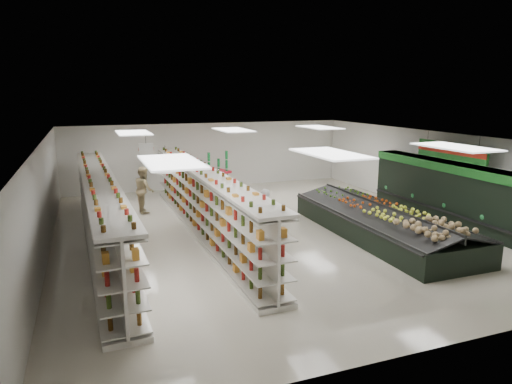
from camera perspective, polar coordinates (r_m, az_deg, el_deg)
name	(u,v)px	position (r m, az deg, el deg)	size (l,w,h in m)	color
floor	(269,230)	(15.84, 1.69, -4.80)	(16.00, 16.00, 0.00)	beige
ceiling	(270,138)	(15.21, 1.76, 6.81)	(14.00, 16.00, 0.02)	white
wall_back	(209,155)	(22.95, -5.88, 4.58)	(14.00, 0.02, 3.20)	white
wall_front	(440,268)	(8.85, 21.96, -8.80)	(14.00, 0.02, 3.20)	white
wall_left	(43,202)	(14.39, -25.05, -1.13)	(0.02, 16.00, 3.20)	white
wall_right	(435,173)	(19.18, 21.49, 2.28)	(0.02, 16.00, 3.20)	white
produce_wall_case	(453,190)	(17.85, 23.46, 0.25)	(0.93, 8.00, 2.20)	black
aisle_sign_near	(166,166)	(12.31, -11.22, 3.18)	(0.52, 0.06, 0.75)	white
aisle_sign_far	(146,149)	(16.23, -13.58, 5.23)	(0.52, 0.06, 0.75)	white
hortifruti_banner	(451,151)	(17.44, 23.17, 4.71)	(0.12, 3.20, 0.95)	#1E7324
gondola_left	(101,215)	(14.73, -18.79, -2.76)	(1.31, 12.51, 2.16)	silver
gondola_center	(204,204)	(15.42, -6.53, -1.53)	(1.06, 12.46, 2.16)	silver
produce_island	(380,221)	(15.62, 15.26, -3.57)	(2.73, 7.40, 1.10)	black
soda_endcap	(214,174)	(21.86, -5.26, 2.27)	(1.63, 1.35, 1.79)	red
shopper_main	(264,214)	(14.70, 1.05, -2.76)	(0.61, 0.40, 1.67)	silver
shopper_background	(144,189)	(18.54, -13.79, 0.31)	(0.89, 0.55, 1.84)	tan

